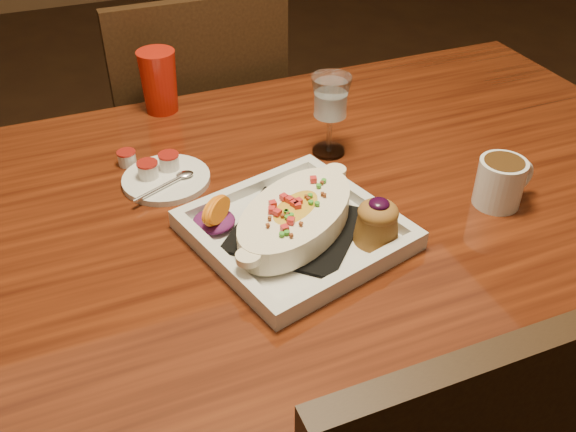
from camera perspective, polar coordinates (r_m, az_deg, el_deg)
name	(u,v)px	position (r m, az deg, el deg)	size (l,w,h in m)	color
table	(290,248)	(1.11, 0.14, -2.87)	(1.50, 0.90, 0.75)	maroon
chair_far	(197,148)	(1.69, -8.08, 5.97)	(0.42, 0.42, 0.93)	black
plate	(301,223)	(0.96, 1.17, -0.59)	(0.34, 0.34, 0.08)	silver
coffee_mug	(501,180)	(1.08, 18.45, 3.02)	(0.11, 0.08, 0.08)	silver
goblet	(331,101)	(1.13, 3.81, 10.14)	(0.07, 0.07, 0.15)	silver
saucer	(164,177)	(1.11, -10.94, 3.44)	(0.15, 0.15, 0.10)	silver
creamer_loose	(127,158)	(1.18, -14.13, 5.03)	(0.03, 0.03, 0.03)	silver
red_tumbler	(159,82)	(1.33, -11.40, 11.63)	(0.08, 0.08, 0.13)	#B61A0D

